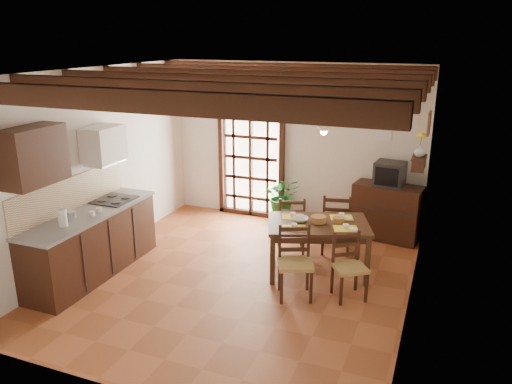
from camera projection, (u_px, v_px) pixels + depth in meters
The scene contains 25 objects.
ground_plane at pixel (239, 278), 6.92m from camera, with size 5.00×5.00×0.00m, color brown.
room_shell at pixel (237, 150), 6.37m from camera, with size 4.52×5.02×2.81m.
ceiling_beams at pixel (236, 81), 6.11m from camera, with size 4.50×4.34×0.20m.
french_door at pixel (251, 153), 9.01m from camera, with size 1.26×0.11×2.32m.
kitchen_counter at pixel (92, 242), 6.93m from camera, with size 0.64×2.25×1.38m.
upper_cabinet at pixel (34, 156), 5.93m from camera, with size 0.35×0.80×0.70m, color black.
range_hood at pixel (103, 145), 7.07m from camera, with size 0.38×0.60×0.54m.
counter_items at pixel (93, 207), 6.86m from camera, with size 0.50×1.43×0.25m.
dining_table at pixel (318, 229), 6.91m from camera, with size 1.60×1.30×0.75m.
chair_near_left at pixel (295, 276), 6.36m from camera, with size 0.56×0.55×0.93m.
chair_near_right at pixel (349, 278), 6.35m from camera, with size 0.53×0.53×0.85m.
chair_far_left at pixel (291, 234), 7.71m from camera, with size 0.53×0.52×0.91m.
chair_far_right at pixel (336, 234), 7.68m from camera, with size 0.52×0.51×0.96m.
table_setting at pixel (318, 221), 6.88m from camera, with size 1.00×0.67×0.09m.
table_bowl at pixel (300, 219), 6.93m from camera, with size 0.22×0.22×0.05m, color white.
sideboard at pixel (387, 212), 8.17m from camera, with size 1.07×0.48×0.91m, color black.
crt_tv at pixel (390, 174), 7.97m from camera, with size 0.50×0.47×0.39m.
fuse_box at pixel (383, 130), 8.07m from camera, with size 0.25×0.03×0.32m, color white.
plant_pot at pixel (282, 218), 8.86m from camera, with size 0.36×0.36×0.22m, color maroon.
potted_plant at pixel (283, 194), 8.72m from camera, with size 1.61×1.38×1.79m, color #144C19.
wall_shelf at pixel (419, 160), 7.14m from camera, with size 0.20×0.42×0.20m.
shelf_vase at pixel (420, 151), 7.09m from camera, with size 0.15×0.15×0.15m, color #B2BFB2.
shelf_flowers at pixel (421, 136), 7.03m from camera, with size 0.14×0.14×0.36m.
framed_picture at pixel (429, 123), 6.94m from camera, with size 0.03×0.32×0.32m.
pendant_lamp at pixel (324, 126), 6.57m from camera, with size 0.36×0.36×0.84m.
Camera 1 is at (2.51, -5.72, 3.23)m, focal length 35.00 mm.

